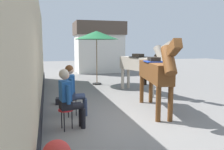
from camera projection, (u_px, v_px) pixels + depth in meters
name	position (u px, v px, depth m)	size (l,w,h in m)	color
ground_plane	(109.00, 96.00, 8.61)	(40.00, 40.00, 0.00)	slate
pub_facade_wall	(34.00, 59.00, 6.29)	(0.34, 14.00, 3.40)	#CCB793
distant_cottage	(99.00, 47.00, 16.41)	(3.40, 2.60, 3.50)	silver
seated_visitor_near	(68.00, 96.00, 5.15)	(0.61, 0.48, 1.39)	red
seated_visitor_far	(73.00, 88.00, 6.15)	(0.61, 0.49, 1.39)	black
saddled_horse_near	(156.00, 72.00, 6.48)	(0.85, 2.97, 2.06)	brown
saddled_horse_far	(142.00, 64.00, 9.08)	(1.09, 2.92, 2.06)	#B2A899
cafe_parasol	(97.00, 36.00, 10.95)	(2.10, 2.10, 2.58)	black
satchel_bag	(58.00, 101.00, 7.47)	(0.28, 0.12, 0.20)	black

